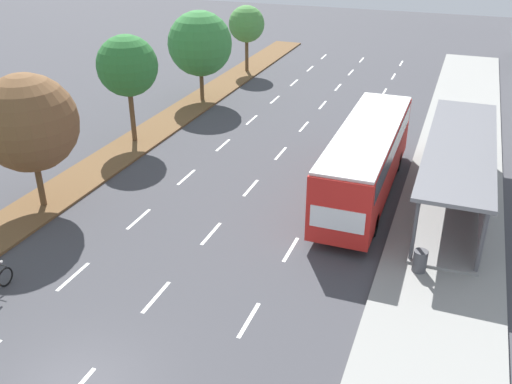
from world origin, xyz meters
TOP-DOWN VIEW (x-y plane):
  - median_strip at (-8.30, 20.00)m, footprint 2.60×52.00m
  - sidewalk_right at (9.25, 20.00)m, footprint 4.50×52.00m
  - lane_divider_left at (-3.50, 18.51)m, footprint 0.14×48.03m
  - lane_divider_center at (0.00, 18.51)m, footprint 0.14×48.03m
  - lane_divider_right at (3.50, 18.51)m, footprint 0.14×48.03m
  - bus_shelter at (9.53, 15.65)m, footprint 2.90×12.32m
  - bus at (5.25, 15.04)m, footprint 2.54×11.29m
  - median_tree_second at (-8.14, 8.77)m, footprint 4.24×4.24m
  - median_tree_third at (-8.52, 17.19)m, footprint 3.37×3.37m
  - median_tree_fourth at (-8.18, 25.61)m, footprint 4.35×4.35m
  - median_tree_fifth at (-8.12, 34.03)m, footprint 2.88×2.88m
  - trash_bin at (8.45, 9.36)m, footprint 0.52×0.52m

SIDE VIEW (x-z plane):
  - lane_divider_left at x=-3.50m, z-range 0.00..0.01m
  - lane_divider_center at x=0.00m, z-range 0.00..0.01m
  - lane_divider_right at x=3.50m, z-range 0.00..0.01m
  - median_strip at x=-8.30m, z-range 0.00..0.12m
  - sidewalk_right at x=9.25m, z-range 0.00..0.15m
  - trash_bin at x=8.45m, z-range 0.15..1.00m
  - bus_shelter at x=9.53m, z-range 0.44..3.30m
  - bus at x=5.25m, z-range 0.38..3.75m
  - median_tree_fifth at x=-8.12m, z-range 1.27..6.50m
  - median_tree_fourth at x=-8.18m, z-range 0.98..7.06m
  - median_tree_second at x=-8.14m, z-range 1.02..7.06m
  - median_tree_third at x=-8.52m, z-range 1.44..7.48m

